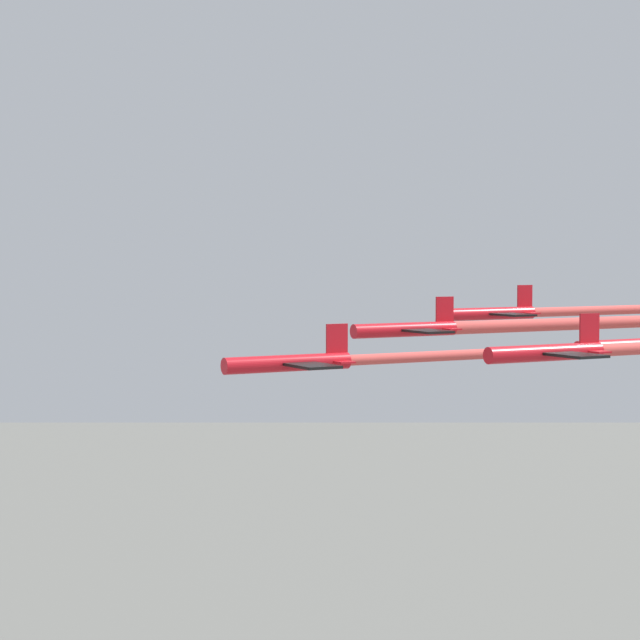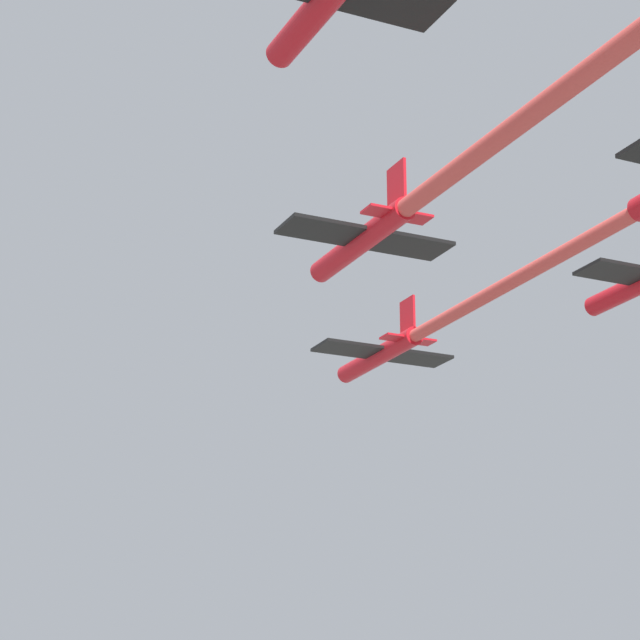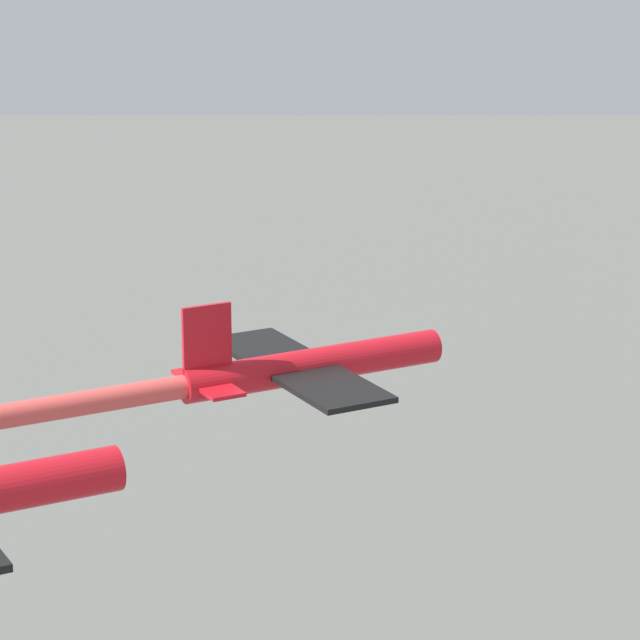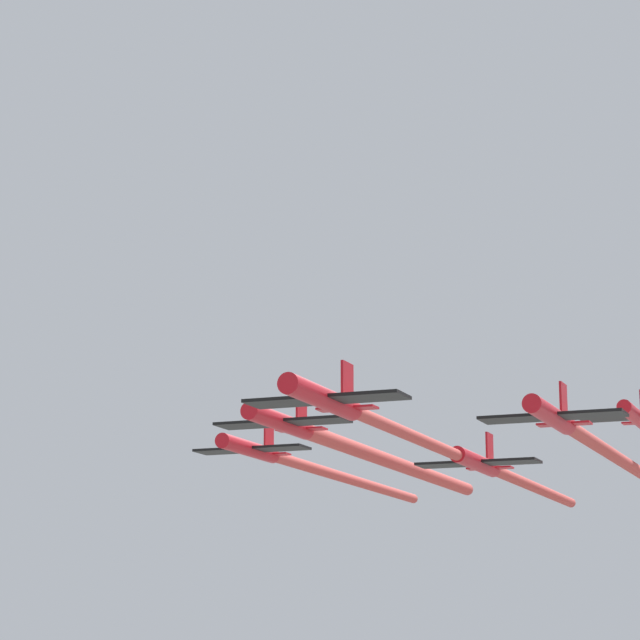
# 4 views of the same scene
# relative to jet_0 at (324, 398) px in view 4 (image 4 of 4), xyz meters

# --- Properties ---
(jet_0) EXTENTS (9.89, 10.28, 3.44)m
(jet_0) POSITION_rel_jet_0_xyz_m (0.00, 0.00, 0.00)
(jet_0) COLOR red
(jet_1) EXTENTS (9.89, 10.28, 3.44)m
(jet_1) POSITION_rel_jet_0_xyz_m (-12.52, -14.19, 0.82)
(jet_1) COLOR red
(jet_2) EXTENTS (9.89, 10.28, 3.44)m
(jet_2) POSITION_rel_jet_0_xyz_m (6.32, -17.84, 1.47)
(jet_2) COLOR red
(jet_4) EXTENTS (9.89, 10.28, 3.44)m
(jet_4) POSITION_rel_jet_0_xyz_m (-6.20, -32.03, 0.09)
(jet_4) COLOR red
(jet_5) EXTENTS (9.89, 10.28, 3.44)m
(jet_5) POSITION_rel_jet_0_xyz_m (12.64, -35.68, 2.08)
(jet_5) COLOR red
(jet_7) EXTENTS (9.89, 10.28, 3.44)m
(jet_7) POSITION_rel_jet_0_xyz_m (-18.73, -46.22, 5.53)
(jet_7) COLOR red
(smoke_trail_0) EXTENTS (6.37, 28.84, 0.83)m
(smoke_trail_0) POSITION_rel_jet_0_xyz_m (-3.67, -18.96, -0.05)
(smoke_trail_0) COLOR #D84C47
(smoke_trail_1) EXTENTS (7.45, 33.69, 0.98)m
(smoke_trail_1) POSITION_rel_jet_0_xyz_m (-16.66, -35.56, 0.77)
(smoke_trail_1) COLOR #D84C47
(smoke_trail_2) EXTENTS (9.23, 41.98, 1.17)m
(smoke_trail_2) POSITION_rel_jet_0_xyz_m (1.38, -43.34, 1.42)
(smoke_trail_2) COLOR #D84C47
(smoke_trail_4) EXTENTS (6.45, 28.93, 0.90)m
(smoke_trail_4) POSITION_rel_jet_0_xyz_m (-9.88, -51.03, 0.04)
(smoke_trail_4) COLOR #D84C47
(smoke_trail_5) EXTENTS (8.31, 38.20, 0.96)m
(smoke_trail_5) POSITION_rel_jet_0_xyz_m (8.06, -59.31, 2.03)
(smoke_trail_5) COLOR #D84C47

